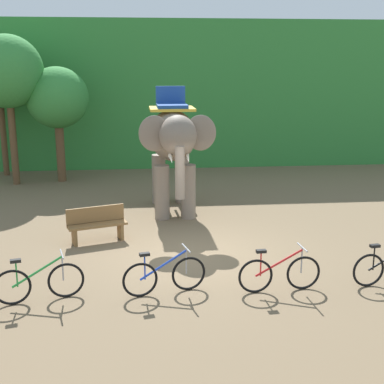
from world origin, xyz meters
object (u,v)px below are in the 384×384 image
Objects in this scene: bike_blue at (164,275)px; bike_red at (279,273)px; elephant at (173,142)px; bike_green at (39,282)px; tree_right at (8,72)px; wooden_bench at (97,223)px; tree_far_left at (57,99)px.

bike_blue is 2.30m from bike_red.
elephant reaches higher than bike_green.
tree_right is at bearing 141.47° from elephant.
bike_red is 1.10× the size of wooden_bench.
tree_far_left is at bearing 104.59° from wooden_bench.
tree_far_left is 11.15m from bike_green.
wooden_bench is at bearing 115.17° from bike_blue.
wooden_bench is (-1.58, 3.35, 0.09)m from bike_blue.
bike_green is 4.71m from bike_red.
bike_red is at bearing -2.84° from bike_blue.
bike_green is at bearing -177.50° from bike_blue.
tree_far_left is 2.80× the size of wooden_bench.
bike_red reaches higher than wooden_bench.
bike_green is (1.06, -10.75, -2.77)m from tree_far_left.
bike_red is (2.30, -0.11, 0.00)m from bike_blue.
bike_green is at bearing -103.58° from wooden_bench.
bike_red is at bearing -73.48° from elephant.
bike_red is (5.77, -10.76, -2.77)m from tree_far_left.
tree_right is at bearing -167.27° from tree_far_left.
wooden_bench is (3.54, -6.92, -3.66)m from tree_right.
tree_right is at bearing 117.10° from wooden_bench.
wooden_bench is at bearing -75.41° from tree_far_left.
elephant is at bearing -38.53° from tree_right.
elephant is 2.48× the size of bike_green.
tree_far_left is 1.05× the size of elephant.
tree_far_left is at bearing 118.22° from bike_red.
tree_far_left is 2.54× the size of bike_red.
elephant is at bearing -50.49° from tree_far_left.
bike_blue is (2.41, 0.11, 0.00)m from bike_green.
bike_blue is at bearing -63.53° from tree_right.
tree_right is 1.95m from tree_far_left.
tree_right is 3.28× the size of bike_green.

